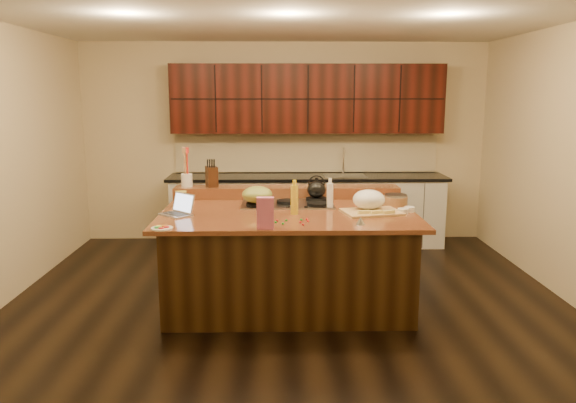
{
  "coord_description": "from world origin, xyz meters",
  "views": [
    {
      "loc": [
        -0.1,
        -5.24,
        2.03
      ],
      "look_at": [
        0.0,
        0.05,
        1.0
      ],
      "focal_mm": 35.0,
      "sensor_mm": 36.0,
      "label": 1
    }
  ],
  "objects": [
    {
      "name": "gumdrop_0",
      "position": [
        0.16,
        -0.41,
        0.93
      ],
      "size": [
        0.02,
        0.02,
        0.02
      ],
      "primitive_type": "ellipsoid",
      "color": "red",
      "rests_on": "island"
    },
    {
      "name": "ramekin_b",
      "position": [
        1.15,
        -0.06,
        0.94
      ],
      "size": [
        0.13,
        0.13,
        0.04
      ],
      "primitive_type": "cylinder",
      "rotation": [
        0.0,
        0.0,
        0.4
      ],
      "color": "white",
      "rests_on": "island"
    },
    {
      "name": "utensil_crock",
      "position": [
        -1.07,
        0.7,
        1.11
      ],
      "size": [
        0.13,
        0.13,
        0.14
      ],
      "primitive_type": "cylinder",
      "rotation": [
        0.0,
        0.0,
        0.06
      ],
      "color": "white",
      "rests_on": "back_ledge"
    },
    {
      "name": "pink_bag",
      "position": [
        -0.2,
        -0.72,
        1.05
      ],
      "size": [
        0.14,
        0.08,
        0.26
      ],
      "primitive_type": "cube",
      "rotation": [
        0.0,
        0.0,
        -0.01
      ],
      "color": "#C95E89",
      "rests_on": "island"
    },
    {
      "name": "gumdrop_7",
      "position": [
        0.11,
        -0.43,
        0.93
      ],
      "size": [
        0.02,
        0.02,
        0.02
      ],
      "primitive_type": "ellipsoid",
      "color": "#198C26",
      "rests_on": "island"
    },
    {
      "name": "island",
      "position": [
        0.0,
        0.0,
        0.46
      ],
      "size": [
        2.4,
        1.6,
        0.92
      ],
      "color": "black",
      "rests_on": "ground"
    },
    {
      "name": "back_ledge",
      "position": [
        0.0,
        0.7,
        0.98
      ],
      "size": [
        2.4,
        0.3,
        0.12
      ],
      "primitive_type": "cube",
      "color": "black",
      "rests_on": "island"
    },
    {
      "name": "candy_plate",
      "position": [
        -1.06,
        -0.71,
        0.93
      ],
      "size": [
        0.23,
        0.23,
        0.01
      ],
      "primitive_type": "cylinder",
      "rotation": [
        0.0,
        0.0,
        0.37
      ],
      "color": "white",
      "rests_on": "island"
    },
    {
      "name": "ramekin_c",
      "position": [
        0.74,
        0.17,
        0.94
      ],
      "size": [
        0.12,
        0.12,
        0.04
      ],
      "primitive_type": "cylinder",
      "rotation": [
        0.0,
        0.0,
        0.28
      ],
      "color": "white",
      "rests_on": "island"
    },
    {
      "name": "gumdrop_11",
      "position": [
        -0.22,
        -0.6,
        0.93
      ],
      "size": [
        0.02,
        0.02,
        0.02
      ],
      "primitive_type": "ellipsoid",
      "color": "#198C26",
      "rests_on": "island"
    },
    {
      "name": "strainer_bowl",
      "position": [
        1.08,
        0.25,
        0.97
      ],
      "size": [
        0.27,
        0.27,
        0.09
      ],
      "primitive_type": "cylinder",
      "rotation": [
        0.0,
        0.0,
        0.13
      ],
      "color": "#996B3F",
      "rests_on": "island"
    },
    {
      "name": "kitchen_timer",
      "position": [
        0.61,
        -0.59,
        0.96
      ],
      "size": [
        0.08,
        0.08,
        0.07
      ],
      "primitive_type": "cone",
      "rotation": [
        0.0,
        0.0,
        0.03
      ],
      "color": "silver",
      "rests_on": "island"
    },
    {
      "name": "back_counter",
      "position": [
        0.3,
        2.23,
        0.98
      ],
      "size": [
        3.7,
        0.66,
        2.4
      ],
      "color": "silver",
      "rests_on": "ground"
    },
    {
      "name": "cooktop",
      "position": [
        0.0,
        0.3,
        0.94
      ],
      "size": [
        0.92,
        0.52,
        0.05
      ],
      "color": "gray",
      "rests_on": "island"
    },
    {
      "name": "gumdrop_4",
      "position": [
        0.1,
        -0.52,
        0.93
      ],
      "size": [
        0.02,
        0.02,
        0.02
      ],
      "primitive_type": "ellipsoid",
      "color": "red",
      "rests_on": "island"
    },
    {
      "name": "gumdrop_3",
      "position": [
        -0.12,
        -0.52,
        0.93
      ],
      "size": [
        0.02,
        0.02,
        0.02
      ],
      "primitive_type": "ellipsoid",
      "color": "#198C26",
      "rests_on": "island"
    },
    {
      "name": "room",
      "position": [
        0.0,
        0.0,
        1.35
      ],
      "size": [
        5.52,
        5.02,
        2.72
      ],
      "color": "black",
      "rests_on": "ground"
    },
    {
      "name": "ramekin_a",
      "position": [
        1.07,
        -0.13,
        0.94
      ],
      "size": [
        0.11,
        0.11,
        0.04
      ],
      "primitive_type": "cylinder",
      "rotation": [
        0.0,
        0.0,
        -0.08
      ],
      "color": "white",
      "rests_on": "island"
    },
    {
      "name": "gumdrop_12",
      "position": [
        -0.26,
        -0.55,
        0.93
      ],
      "size": [
        0.02,
        0.02,
        0.02
      ],
      "primitive_type": "ellipsoid",
      "color": "red",
      "rests_on": "island"
    },
    {
      "name": "gumdrop_10",
      "position": [
        0.12,
        -0.61,
        0.93
      ],
      "size": [
        0.02,
        0.02,
        0.02
      ],
      "primitive_type": "ellipsoid",
      "color": "red",
      "rests_on": "island"
    },
    {
      "name": "package_box",
      "position": [
        -1.06,
        0.23,
        1.0
      ],
      "size": [
        0.12,
        0.09,
        0.15
      ],
      "primitive_type": "cube",
      "rotation": [
        0.0,
        0.0,
        0.15
      ],
      "color": "gold",
      "rests_on": "island"
    },
    {
      "name": "gumdrop_8",
      "position": [
        0.16,
        -0.48,
        0.93
      ],
      "size": [
        0.02,
        0.02,
        0.02
      ],
      "primitive_type": "ellipsoid",
      "color": "red",
      "rests_on": "island"
    },
    {
      "name": "gumdrop_6",
      "position": [
        -0.11,
        -0.46,
        0.93
      ],
      "size": [
        0.02,
        0.02,
        0.02
      ],
      "primitive_type": "ellipsoid",
      "color": "red",
      "rests_on": "island"
    },
    {
      "name": "vinegar_bottle",
      "position": [
        0.41,
        0.1,
        1.04
      ],
      "size": [
        0.08,
        0.08,
        0.25
      ],
      "primitive_type": "cylinder",
      "rotation": [
        0.0,
        0.0,
        0.33
      ],
      "color": "silver",
      "rests_on": "island"
    },
    {
      "name": "gumdrop_5",
      "position": [
        -0.02,
        -0.45,
        0.93
      ],
      "size": [
        0.02,
        0.02,
        0.02
      ],
      "primitive_type": "ellipsoid",
      "color": "#198C26",
      "rests_on": "island"
    },
    {
      "name": "gumdrop_2",
      "position": [
        -0.22,
        -0.61,
        0.93
      ],
      "size": [
        0.02,
        0.02,
        0.02
      ],
      "primitive_type": "ellipsoid",
      "color": "red",
      "rests_on": "island"
    },
    {
      "name": "laptop",
      "position": [
        -1.01,
        -0.16,
        0.97
      ],
      "size": [
        0.36,
        0.35,
        0.2
      ],
      "rotation": [
        0.0,
        0.0,
        -0.75
      ],
      "color": "#B7B7BC",
      "rests_on": "island"
    },
    {
      "name": "green_bowl",
      "position": [
        -0.3,
        0.17,
        1.05
      ],
      "size": [
        0.33,
        0.33,
        0.16
      ],
      "primitive_type": "ellipsoid",
      "rotation": [
        0.0,
        0.0,
        -0.1
      ],
      "color": "olive",
      "rests_on": "cooktop"
    },
    {
      "name": "kettle",
      "position": [
        0.3,
        0.43,
        1.05
      ],
      "size": [
        0.25,
        0.25,
        0.17
      ],
      "primitive_type": "ellipsoid",
      "rotation": [
        0.0,
        0.0,
        -0.33
      ],
      "color": "black",
      "rests_on": "cooktop"
    },
    {
      "name": "wooden_tray",
      "position": [
        0.77,
        -0.08,
        1.01
      ],
      "size": [
        0.59,
        0.48,
        0.21
      ],
      "rotation": [
        0.0,
        0.0,
        0.21
      ],
      "color": "tan",
      "rests_on": "island"
    },
    {
      "name": "gumdrop_1",
      "position": [
        -0.21,
        -0.47,
        0.93
      ],
      "size": [
        0.02,
        0.02,
        0.02
      ],
      "primitive_type": "ellipsoid",
      "color": "#198C26",
      "rests_on": "island"
    },
    {
      "name": "gumdrop_9",
      "position": [
        -0.06,
        -0.58,
        0.93
      ],
      "size": [
        0.02,
        0.02,
        0.02
      ],
      "primitive_type": "ellipsoid",
      "color": "#198C26",
      "rests_on": "island"
    },
    {
      "name": "knife_block",
      "position": [
        -0.8,
        0.7,
        1.15
      ],
      "size": [
        0.16,
        0.2,
        0.22
      ],
      "primitive_type": "cube",
      "rotation": [
        0.0,
        0.0,
        0.31
      ],
      "color": "black",
      "rests_on": "back_ledge"
    },
    {
      "name": "oil_bottle",
      "position": [
        0.06,
        -0.15,
        1.06
      ],
      "size": [
        0.09,
        0.09,
        0.27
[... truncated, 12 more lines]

